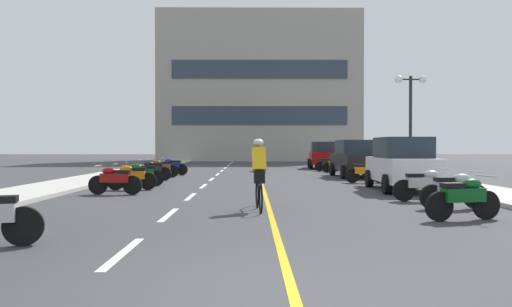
# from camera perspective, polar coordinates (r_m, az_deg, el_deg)

# --- Properties ---
(ground_plane) EXTENTS (140.00, 140.00, 0.00)m
(ground_plane) POSITION_cam_1_polar(r_m,az_deg,el_deg) (26.21, -0.13, -2.49)
(ground_plane) COLOR #38383A
(curb_left) EXTENTS (2.40, 72.00, 0.12)m
(curb_left) POSITION_cam_1_polar(r_m,az_deg,el_deg) (30.04, -14.05, -1.98)
(curb_left) COLOR #B7B2A8
(curb_left) RESTS_ON ground
(curb_right) EXTENTS (2.40, 72.00, 0.12)m
(curb_right) POSITION_cam_1_polar(r_m,az_deg,el_deg) (30.12, 13.67, -1.97)
(curb_right) COLOR #B7B2A8
(curb_right) RESTS_ON ground
(lane_dash_0) EXTENTS (0.14, 2.20, 0.01)m
(lane_dash_0) POSITION_cam_1_polar(r_m,az_deg,el_deg) (7.55, -14.74, -10.75)
(lane_dash_0) COLOR silver
(lane_dash_0) RESTS_ON ground
(lane_dash_1) EXTENTS (0.14, 2.20, 0.01)m
(lane_dash_1) POSITION_cam_1_polar(r_m,az_deg,el_deg) (11.42, -9.77, -6.79)
(lane_dash_1) COLOR silver
(lane_dash_1) RESTS_ON ground
(lane_dash_2) EXTENTS (0.14, 2.20, 0.01)m
(lane_dash_2) POSITION_cam_1_polar(r_m,az_deg,el_deg) (15.35, -7.36, -4.83)
(lane_dash_2) COLOR silver
(lane_dash_2) RESTS_ON ground
(lane_dash_3) EXTENTS (0.14, 2.20, 0.01)m
(lane_dash_3) POSITION_cam_1_polar(r_m,az_deg,el_deg) (19.31, -5.94, -3.67)
(lane_dash_3) COLOR silver
(lane_dash_3) RESTS_ON ground
(lane_dash_4) EXTENTS (0.14, 2.20, 0.01)m
(lane_dash_4) POSITION_cam_1_polar(r_m,az_deg,el_deg) (23.29, -5.01, -2.90)
(lane_dash_4) COLOR silver
(lane_dash_4) RESTS_ON ground
(lane_dash_5) EXTENTS (0.14, 2.20, 0.01)m
(lane_dash_5) POSITION_cam_1_polar(r_m,az_deg,el_deg) (27.27, -4.35, -2.35)
(lane_dash_5) COLOR silver
(lane_dash_5) RESTS_ON ground
(lane_dash_6) EXTENTS (0.14, 2.20, 0.01)m
(lane_dash_6) POSITION_cam_1_polar(r_m,az_deg,el_deg) (31.26, -3.86, -1.95)
(lane_dash_6) COLOR silver
(lane_dash_6) RESTS_ON ground
(lane_dash_7) EXTENTS (0.14, 2.20, 0.01)m
(lane_dash_7) POSITION_cam_1_polar(r_m,az_deg,el_deg) (35.25, -3.48, -1.63)
(lane_dash_7) COLOR silver
(lane_dash_7) RESTS_ON ground
(lane_dash_8) EXTENTS (0.14, 2.20, 0.01)m
(lane_dash_8) POSITION_cam_1_polar(r_m,az_deg,el_deg) (39.24, -3.18, -1.38)
(lane_dash_8) COLOR silver
(lane_dash_8) RESTS_ON ground
(lane_dash_9) EXTENTS (0.14, 2.20, 0.01)m
(lane_dash_9) POSITION_cam_1_polar(r_m,az_deg,el_deg) (43.23, -2.94, -1.18)
(lane_dash_9) COLOR silver
(lane_dash_9) RESTS_ON ground
(lane_dash_10) EXTENTS (0.14, 2.20, 0.01)m
(lane_dash_10) POSITION_cam_1_polar(r_m,az_deg,el_deg) (47.23, -2.73, -1.01)
(lane_dash_10) COLOR silver
(lane_dash_10) RESTS_ON ground
(lane_dash_11) EXTENTS (0.14, 2.20, 0.01)m
(lane_dash_11) POSITION_cam_1_polar(r_m,az_deg,el_deg) (51.22, -2.56, -0.87)
(lane_dash_11) COLOR silver
(lane_dash_11) RESTS_ON ground
(centre_line_yellow) EXTENTS (0.12, 66.00, 0.01)m
(centre_line_yellow) POSITION_cam_1_polar(r_m,az_deg,el_deg) (29.21, 0.32, -2.14)
(centre_line_yellow) COLOR gold
(centre_line_yellow) RESTS_ON ground
(office_building) EXTENTS (20.67, 7.88, 15.22)m
(office_building) POSITION_cam_1_polar(r_m,az_deg,el_deg) (54.40, 0.35, 7.26)
(office_building) COLOR #9E998E
(office_building) RESTS_ON ground
(street_lamp_mid) EXTENTS (1.46, 0.36, 4.64)m
(street_lamp_mid) POSITION_cam_1_polar(r_m,az_deg,el_deg) (24.33, 16.99, 5.60)
(street_lamp_mid) COLOR black
(street_lamp_mid) RESTS_ON curb_right
(parked_car_near) EXTENTS (2.03, 4.25, 1.82)m
(parked_car_near) POSITION_cam_1_polar(r_m,az_deg,el_deg) (18.01, 16.14, -1.11)
(parked_car_near) COLOR black
(parked_car_near) RESTS_ON ground
(parked_car_mid) EXTENTS (2.03, 4.25, 1.82)m
(parked_car_mid) POSITION_cam_1_polar(r_m,az_deg,el_deg) (25.33, 11.07, -0.54)
(parked_car_mid) COLOR black
(parked_car_mid) RESTS_ON ground
(parked_car_far) EXTENTS (2.15, 4.31, 1.82)m
(parked_car_far) POSITION_cam_1_polar(r_m,az_deg,el_deg) (34.80, 7.51, -0.17)
(parked_car_far) COLOR black
(parked_car_far) RESTS_ON ground
(motorcycle_1) EXTENTS (1.68, 0.67, 0.92)m
(motorcycle_1) POSITION_cam_1_polar(r_m,az_deg,el_deg) (11.19, 22.31, -4.58)
(motorcycle_1) COLOR black
(motorcycle_1) RESTS_ON ground
(motorcycle_2) EXTENTS (1.70, 0.60, 0.92)m
(motorcycle_2) POSITION_cam_1_polar(r_m,az_deg,el_deg) (13.10, 21.41, -3.79)
(motorcycle_2) COLOR black
(motorcycle_2) RESTS_ON ground
(motorcycle_3) EXTENTS (1.70, 0.60, 0.92)m
(motorcycle_3) POSITION_cam_1_polar(r_m,az_deg,el_deg) (14.66, 18.38, -3.29)
(motorcycle_3) COLOR black
(motorcycle_3) RESTS_ON ground
(motorcycle_4) EXTENTS (1.70, 0.60, 0.92)m
(motorcycle_4) POSITION_cam_1_polar(r_m,az_deg,el_deg) (16.45, -15.60, -2.84)
(motorcycle_4) COLOR black
(motorcycle_4) RESTS_ON ground
(motorcycle_5) EXTENTS (1.70, 0.60, 0.92)m
(motorcycle_5) POSITION_cam_1_polar(r_m,az_deg,el_deg) (18.00, -13.83, -2.52)
(motorcycle_5) COLOR black
(motorcycle_5) RESTS_ON ground
(motorcycle_6) EXTENTS (1.66, 0.74, 0.92)m
(motorcycle_6) POSITION_cam_1_polar(r_m,az_deg,el_deg) (19.59, -12.80, -2.24)
(motorcycle_6) COLOR black
(motorcycle_6) RESTS_ON ground
(motorcycle_7) EXTENTS (1.70, 0.60, 0.92)m
(motorcycle_7) POSITION_cam_1_polar(r_m,az_deg,el_deg) (21.34, 12.27, -1.99)
(motorcycle_7) COLOR black
(motorcycle_7) RESTS_ON ground
(motorcycle_8) EXTENTS (1.70, 0.60, 0.92)m
(motorcycle_8) POSITION_cam_1_polar(r_m,az_deg,el_deg) (22.90, -11.59, -1.80)
(motorcycle_8) COLOR black
(motorcycle_8) RESTS_ON ground
(motorcycle_9) EXTENTS (1.67, 0.70, 0.92)m
(motorcycle_9) POSITION_cam_1_polar(r_m,az_deg,el_deg) (24.91, -10.67, -1.59)
(motorcycle_9) COLOR black
(motorcycle_9) RESTS_ON ground
(motorcycle_10) EXTENTS (1.68, 0.64, 0.92)m
(motorcycle_10) POSITION_cam_1_polar(r_m,az_deg,el_deg) (26.93, -9.45, -1.40)
(motorcycle_10) COLOR black
(motorcycle_10) RESTS_ON ground
(motorcycle_11) EXTENTS (1.68, 0.64, 0.92)m
(motorcycle_11) POSITION_cam_1_polar(r_m,az_deg,el_deg) (29.53, 9.00, -1.21)
(motorcycle_11) COLOR black
(motorcycle_11) RESTS_ON ground
(motorcycle_12) EXTENTS (1.69, 0.62, 0.92)m
(motorcycle_12) POSITION_cam_1_polar(r_m,az_deg,el_deg) (31.00, 8.15, -1.11)
(motorcycle_12) COLOR black
(motorcycle_12) RESTS_ON ground
(cyclist_rider) EXTENTS (0.42, 1.77, 1.71)m
(cyclist_rider) POSITION_cam_1_polar(r_m,az_deg,el_deg) (11.99, 0.32, -2.17)
(cyclist_rider) COLOR black
(cyclist_rider) RESTS_ON ground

